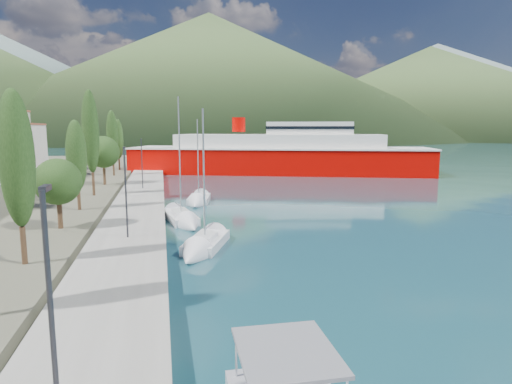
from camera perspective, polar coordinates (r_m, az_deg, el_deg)
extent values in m
plane|color=#18424C|center=(136.30, -9.66, 4.92)|extent=(1400.00, 1400.00, 0.00)
cube|color=gray|center=(42.66, -15.47, -2.19)|extent=(5.00, 88.00, 0.80)
cone|color=slate|center=(706.04, -5.47, 15.05)|extent=(760.00, 760.00, 180.00)
cone|color=slate|center=(751.76, 22.78, 12.51)|extent=(640.00, 640.00, 140.00)
cone|color=#3F582C|center=(421.42, -6.20, 15.12)|extent=(480.00, 480.00, 115.00)
cone|color=#3F582C|center=(478.72, 22.00, 12.25)|extent=(420.00, 420.00, 90.00)
cube|color=silver|center=(85.82, -29.76, 5.09)|extent=(9.00, 10.00, 8.00)
cube|color=#9E5138|center=(85.76, -29.96, 7.86)|extent=(9.20, 10.20, 0.30)
cylinder|color=#47301E|center=(26.68, -28.57, -6.27)|extent=(0.30, 0.30, 2.08)
ellipsoid|color=#244017|center=(25.98, -29.30, 3.88)|extent=(1.80, 1.80, 7.37)
cylinder|color=#47301E|center=(34.88, -24.68, -2.71)|extent=(0.36, 0.36, 2.13)
sphere|color=#244017|center=(34.52, -24.92, 1.26)|extent=(3.41, 3.41, 3.41)
cylinder|color=#47301E|center=(42.24, -22.52, -0.99)|extent=(0.30, 0.30, 1.79)
ellipsoid|color=#244017|center=(41.81, -22.84, 4.52)|extent=(1.80, 1.80, 6.35)
cylinder|color=#47301E|center=(50.73, -20.85, 1.01)|extent=(0.30, 0.30, 2.54)
ellipsoid|color=#244017|center=(50.37, -21.20, 7.54)|extent=(1.80, 1.80, 9.02)
cylinder|color=#47301E|center=(60.04, -19.56, 2.18)|extent=(0.36, 0.36, 2.63)
sphere|color=#244017|center=(59.81, -19.70, 5.04)|extent=(4.21, 4.21, 4.21)
cylinder|color=#47301E|center=(71.42, -18.44, 3.00)|extent=(0.30, 0.30, 2.25)
ellipsoid|color=#244017|center=(71.16, -18.63, 7.10)|extent=(1.80, 1.80, 7.96)
cylinder|color=#47301E|center=(80.71, -17.76, 3.52)|extent=(0.30, 0.30, 2.00)
ellipsoid|color=#244017|center=(80.48, -17.90, 6.74)|extent=(1.80, 1.80, 7.09)
cylinder|color=#2D2D33|center=(10.56, -25.54, -16.08)|extent=(0.12, 0.12, 6.00)
cube|color=#2D2D33|center=(9.99, -26.31, 0.45)|extent=(0.15, 0.50, 0.12)
cylinder|color=#2D2D33|center=(29.64, -16.96, -0.16)|extent=(0.12, 0.12, 6.00)
cube|color=#2D2D33|center=(29.61, -17.17, 5.66)|extent=(0.15, 0.50, 0.12)
cylinder|color=#2D2D33|center=(54.05, -14.97, 3.64)|extent=(0.12, 0.12, 6.00)
cube|color=#2D2D33|center=(54.14, -15.08, 6.83)|extent=(0.15, 0.50, 0.12)
cube|color=slate|center=(11.22, 4.08, -20.41)|extent=(2.43, 2.86, 0.10)
cube|color=silver|center=(29.76, -6.62, -6.84)|extent=(3.86, 5.57, 0.82)
cube|color=silver|center=(29.30, -6.82, -5.98)|extent=(1.94, 2.38, 0.32)
cylinder|color=silver|center=(28.55, -6.97, 2.25)|extent=(0.12, 0.12, 8.71)
cone|color=silver|center=(26.72, -8.57, -8.66)|extent=(2.85, 3.01, 2.11)
cube|color=silver|center=(38.49, -10.07, -3.41)|extent=(3.12, 6.13, 0.83)
cube|color=silver|center=(38.01, -9.96, -2.71)|extent=(1.66, 2.53, 0.32)
cylinder|color=silver|center=(37.39, -10.15, 4.70)|extent=(0.12, 0.12, 10.10)
cone|color=silver|center=(34.93, -8.71, -4.59)|extent=(2.56, 3.06, 2.11)
cube|color=silver|center=(47.82, -7.59, -1.04)|extent=(3.05, 5.22, 0.84)
cube|color=silver|center=(47.41, -7.65, -0.44)|extent=(1.64, 2.17, 0.33)
cylinder|color=silver|center=(46.96, -7.74, 4.46)|extent=(0.12, 0.12, 8.40)
cone|color=silver|center=(44.75, -8.03, -1.70)|extent=(2.55, 2.66, 2.15)
cube|color=#C60400|center=(78.14, 3.03, 3.99)|extent=(53.71, 27.86, 5.12)
cube|color=silver|center=(77.98, 3.04, 5.87)|extent=(54.17, 28.30, 0.27)
cube|color=silver|center=(77.94, 3.05, 6.67)|extent=(37.56, 20.68, 2.74)
cube|color=silver|center=(77.73, 7.15, 8.44)|extent=(16.27, 11.32, 2.20)
cylinder|color=#C60400|center=(78.73, -2.32, 8.96)|extent=(2.38, 2.38, 2.56)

